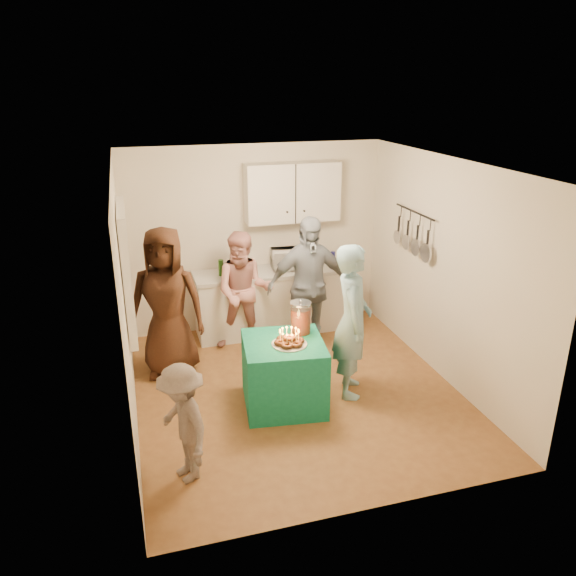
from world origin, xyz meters
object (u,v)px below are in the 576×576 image
object	(u,v)px
punch_jar	(301,318)
woman_back_right	(308,287)
party_table	(284,373)
woman_back_left	(167,303)
counter	(275,302)
man_birthday	(352,321)
child_near_left	(183,424)
woman_back_center	(244,291)
microwave	(290,259)

from	to	relation	value
punch_jar	woman_back_right	distance (m)	1.04
party_table	woman_back_left	bearing A→B (deg)	136.17
counter	woman_back_left	world-z (taller)	woman_back_left
man_birthday	child_near_left	world-z (taller)	man_birthday
child_near_left	man_birthday	bearing A→B (deg)	98.45
woman_back_left	woman_back_center	bearing A→B (deg)	40.00
party_table	child_near_left	size ratio (longest dim) A/B	0.75
man_birthday	woman_back_center	world-z (taller)	man_birthday
party_table	woman_back_center	bearing A→B (deg)	93.97
party_table	child_near_left	xyz separation A→B (m)	(-1.18, -0.93, 0.19)
woman_back_center	child_near_left	size ratio (longest dim) A/B	1.41
woman_back_left	child_near_left	size ratio (longest dim) A/B	1.62
woman_back_left	woman_back_center	size ratio (longest dim) A/B	1.15
woman_back_right	child_near_left	size ratio (longest dim) A/B	1.62
party_table	woman_back_right	distance (m)	1.42
microwave	punch_jar	size ratio (longest dim) A/B	1.48
punch_jar	woman_back_right	xyz separation A→B (m)	(0.40, 0.96, -0.01)
woman_back_right	woman_back_left	bearing A→B (deg)	179.82
woman_back_right	punch_jar	bearing A→B (deg)	-114.59
woman_back_right	child_near_left	world-z (taller)	woman_back_right
woman_back_left	woman_back_right	world-z (taller)	woman_back_left
woman_back_left	child_near_left	xyz separation A→B (m)	(-0.06, -2.01, -0.35)
woman_back_center	woman_back_right	distance (m)	0.84
woman_back_left	party_table	bearing A→B (deg)	-26.60
punch_jar	counter	bearing A→B (deg)	84.45
counter	party_table	bearing A→B (deg)	-102.20
man_birthday	woman_back_right	xyz separation A→B (m)	(-0.16, 1.09, 0.03)
microwave	child_near_left	bearing A→B (deg)	-117.11
party_table	punch_jar	size ratio (longest dim) A/B	2.50
woman_back_right	child_near_left	distance (m)	2.79
counter	child_near_left	size ratio (longest dim) A/B	1.94
microwave	woman_back_right	bearing A→B (deg)	-84.18
microwave	man_birthday	size ratio (longest dim) A/B	0.28
punch_jar	man_birthday	xyz separation A→B (m)	(0.56, -0.13, -0.05)
man_birthday	woman_back_right	size ratio (longest dim) A/B	0.96
woman_back_left	counter	bearing A→B (deg)	45.72
counter	child_near_left	xyz separation A→B (m)	(-1.60, -2.85, 0.14)
punch_jar	woman_back_center	xyz separation A→B (m)	(-0.35, 1.33, -0.13)
punch_jar	woman_back_right	world-z (taller)	woman_back_right
man_birthday	woman_back_right	distance (m)	1.10
counter	woman_back_center	bearing A→B (deg)	-141.86
microwave	woman_back_right	size ratio (longest dim) A/B	0.27
party_table	man_birthday	xyz separation A→B (m)	(0.81, 0.05, 0.50)
microwave	party_table	xyz separation A→B (m)	(-0.64, -1.92, -0.67)
man_birthday	woman_back_left	world-z (taller)	woman_back_left
counter	woman_back_right	xyz separation A→B (m)	(0.23, -0.78, 0.49)
man_birthday	microwave	bearing A→B (deg)	22.94
microwave	punch_jar	xyz separation A→B (m)	(-0.39, -1.74, -0.12)
party_table	woman_back_center	distance (m)	1.57
counter	party_table	distance (m)	1.97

